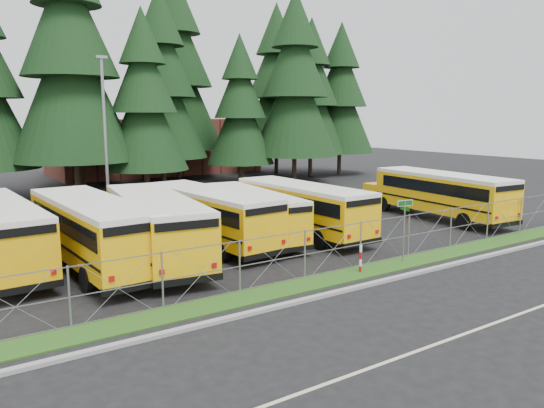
% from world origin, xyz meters
% --- Properties ---
extents(ground, '(120.00, 120.00, 0.00)m').
position_xyz_m(ground, '(0.00, 0.00, 0.00)').
color(ground, black).
rests_on(ground, ground).
extents(curb, '(50.00, 0.25, 0.12)m').
position_xyz_m(curb, '(0.00, -3.10, 0.06)').
color(curb, gray).
rests_on(curb, ground).
extents(grass_verge, '(50.00, 1.40, 0.06)m').
position_xyz_m(grass_verge, '(0.00, -1.70, 0.03)').
color(grass_verge, '#1F4F16').
rests_on(grass_verge, ground).
extents(road_lane_line, '(50.00, 0.12, 0.01)m').
position_xyz_m(road_lane_line, '(0.00, -8.00, 0.01)').
color(road_lane_line, beige).
rests_on(road_lane_line, ground).
extents(chainlink_fence, '(44.00, 0.10, 2.00)m').
position_xyz_m(chainlink_fence, '(0.00, -1.00, 1.00)').
color(chainlink_fence, gray).
rests_on(chainlink_fence, ground).
extents(brick_building, '(22.00, 10.00, 6.00)m').
position_xyz_m(brick_building, '(6.00, 40.00, 3.00)').
color(brick_building, brown).
rests_on(brick_building, ground).
extents(bus_1, '(3.23, 11.58, 3.01)m').
position_xyz_m(bus_1, '(-10.65, 5.37, 1.50)').
color(bus_1, '#F0AA07').
rests_on(bus_1, ground).
extents(bus_2, '(4.23, 11.63, 2.98)m').
position_xyz_m(bus_2, '(-7.98, 4.91, 1.49)').
color(bus_2, '#F0AA07').
rests_on(bus_2, ground).
extents(bus_3, '(3.44, 10.97, 2.83)m').
position_xyz_m(bus_3, '(-4.72, 6.23, 1.41)').
color(bus_3, '#F0AA07').
rests_on(bus_3, ground).
extents(bus_4, '(3.28, 10.12, 2.61)m').
position_xyz_m(bus_4, '(-2.36, 6.04, 1.30)').
color(bus_4, '#F0AA07').
rests_on(bus_4, ground).
extents(bus_5, '(2.82, 10.77, 2.81)m').
position_xyz_m(bus_5, '(0.48, 5.47, 1.40)').
color(bus_5, '#F0AA07').
rests_on(bus_5, ground).
extents(bus_east, '(3.45, 11.29, 2.92)m').
position_xyz_m(bus_east, '(10.51, 4.32, 1.46)').
color(bus_east, '#F0AA07').
rests_on(bus_east, ground).
extents(street_sign, '(0.84, 0.55, 2.81)m').
position_xyz_m(street_sign, '(1.05, -1.56, 2.03)').
color(street_sign, gray).
rests_on(street_sign, ground).
extents(striped_bollard, '(0.11, 0.11, 1.20)m').
position_xyz_m(striped_bollard, '(-1.62, -1.68, 0.60)').
color(striped_bollard, '#B20C0C').
rests_on(striped_bollard, ground).
extents(light_standard, '(0.70, 0.35, 10.14)m').
position_xyz_m(light_standard, '(-6.29, 17.15, 5.50)').
color(light_standard, gray).
rests_on(light_standard, ground).
extents(conifer_3, '(9.24, 9.24, 20.43)m').
position_xyz_m(conifer_3, '(-6.35, 24.76, 10.22)').
color(conifer_3, black).
rests_on(conifer_3, ground).
extents(conifer_4, '(6.65, 6.65, 14.70)m').
position_xyz_m(conifer_4, '(-1.33, 23.27, 7.35)').
color(conifer_4, black).
rests_on(conifer_4, ground).
extents(conifer_5, '(8.04, 8.04, 17.78)m').
position_xyz_m(conifer_5, '(2.33, 28.66, 8.89)').
color(conifer_5, black).
rests_on(conifer_5, ground).
extents(conifer_6, '(6.19, 6.19, 13.70)m').
position_xyz_m(conifer_6, '(8.49, 25.18, 6.85)').
color(conifer_6, black).
rests_on(conifer_6, ground).
extents(conifer_7, '(8.11, 8.11, 17.93)m').
position_xyz_m(conifer_7, '(13.53, 23.63, 8.97)').
color(conifer_7, black).
rests_on(conifer_7, ground).
extents(conifer_8, '(7.42, 7.42, 16.41)m').
position_xyz_m(conifer_8, '(18.50, 27.54, 8.21)').
color(conifer_8, black).
rests_on(conifer_8, ground).
extents(conifer_9, '(7.37, 7.37, 16.29)m').
position_xyz_m(conifer_9, '(22.39, 27.30, 8.15)').
color(conifer_9, black).
rests_on(conifer_9, ground).
extents(conifer_11, '(7.34, 7.34, 16.24)m').
position_xyz_m(conifer_11, '(-4.00, 32.62, 8.12)').
color(conifer_11, black).
rests_on(conifer_11, ground).
extents(conifer_12, '(9.27, 9.27, 20.49)m').
position_xyz_m(conifer_12, '(6.02, 33.52, 10.25)').
color(conifer_12, black).
rests_on(conifer_12, ground).
extents(conifer_13, '(8.29, 8.29, 18.33)m').
position_xyz_m(conifer_13, '(16.82, 31.50, 9.16)').
color(conifer_13, black).
rests_on(conifer_13, ground).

